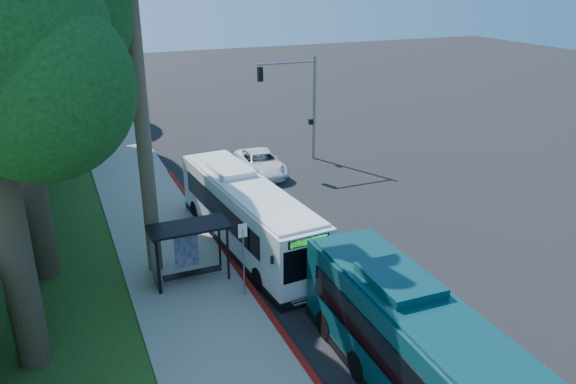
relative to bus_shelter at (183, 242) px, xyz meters
name	(u,v)px	position (x,y,z in m)	size (l,w,h in m)	color
ground	(313,226)	(7.26, 2.86, -1.81)	(140.00, 140.00, 0.00)	black
sidewalk	(170,251)	(-0.04, 2.86, -1.75)	(4.50, 70.00, 0.12)	gray
red_curb	(246,282)	(2.26, -1.14, -1.74)	(0.25, 30.00, 0.13)	maroon
grass_verge	(34,230)	(-5.74, 7.86, -1.78)	(8.00, 70.00, 0.06)	#234719
bus_shelter	(183,242)	(0.00, 0.00, 0.00)	(3.20, 1.51, 2.55)	black
stop_sign_pole	(243,250)	(1.86, -2.14, 0.28)	(0.35, 0.06, 3.17)	gray
traffic_signal_pole	(300,96)	(11.04, 12.86, 2.62)	(4.10, 0.30, 7.00)	gray
tree_4	(33,0)	(-4.14, 34.84, 7.92)	(8.40, 8.00, 14.14)	#382B1E
tree_5	(45,5)	(-3.16, 42.84, 7.16)	(7.35, 7.00, 12.86)	#382B1E
white_bus	(247,213)	(3.45, 2.04, -0.16)	(3.25, 11.49, 3.38)	white
teal_bus	(432,363)	(4.66, -10.11, -0.07)	(2.84, 12.00, 3.56)	#0A353B
pickup	(261,163)	(7.61, 11.30, -1.09)	(2.37, 5.14, 1.43)	white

